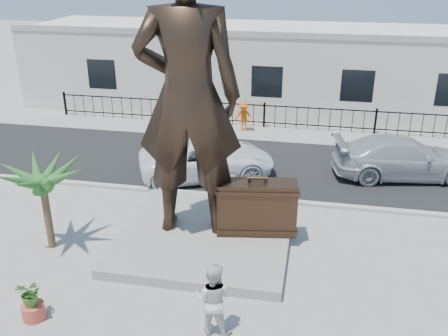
% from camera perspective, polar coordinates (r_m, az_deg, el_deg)
% --- Properties ---
extents(ground, '(100.00, 100.00, 0.00)m').
position_cam_1_polar(ground, '(14.50, -1.54, -11.51)').
color(ground, '#9E9991').
rests_on(ground, ground).
extents(street, '(40.00, 7.00, 0.01)m').
position_cam_1_polar(street, '(21.43, 3.06, 0.65)').
color(street, black).
rests_on(street, ground).
extents(curb, '(40.00, 0.25, 0.12)m').
position_cam_1_polar(curb, '(18.27, 1.50, -3.38)').
color(curb, '#A5A399').
rests_on(curb, ground).
extents(far_sidewalk, '(40.00, 2.50, 0.02)m').
position_cam_1_polar(far_sidewalk, '(25.14, 4.36, 4.14)').
color(far_sidewalk, '#9E9991').
rests_on(far_sidewalk, ground).
extents(plinth, '(5.20, 5.20, 0.30)m').
position_cam_1_polar(plinth, '(15.74, -2.15, -7.78)').
color(plinth, gray).
rests_on(plinth, ground).
extents(fence, '(22.00, 0.10, 1.20)m').
position_cam_1_polar(fence, '(25.71, 4.62, 5.96)').
color(fence, black).
rests_on(fence, ground).
extents(building, '(28.00, 7.00, 4.40)m').
position_cam_1_polar(building, '(29.35, 5.70, 11.36)').
color(building, silver).
rests_on(building, ground).
extents(statue, '(3.32, 2.41, 8.45)m').
position_cam_1_polar(statue, '(14.33, -4.15, 8.11)').
color(statue, black).
rests_on(statue, plinth).
extents(suitcase, '(2.50, 1.13, 1.70)m').
position_cam_1_polar(suitcase, '(15.29, 3.75, -4.52)').
color(suitcase, '#342216').
rests_on(suitcase, plinth).
extents(tourist, '(0.96, 0.77, 1.86)m').
position_cam_1_polar(tourist, '(11.94, -1.24, -14.73)').
color(tourist, silver).
rests_on(tourist, ground).
extents(car_white, '(5.88, 4.26, 1.49)m').
position_cam_1_polar(car_white, '(19.82, -1.94, 1.06)').
color(car_white, white).
rests_on(car_white, street).
extents(car_silver, '(5.82, 3.19, 1.60)m').
position_cam_1_polar(car_silver, '(21.02, 19.81, 1.12)').
color(car_silver, '#A6A9AB').
rests_on(car_silver, street).
extents(worker, '(1.05, 0.73, 1.49)m').
position_cam_1_polar(worker, '(24.98, 2.26, 5.89)').
color(worker, '#DA560B').
rests_on(worker, far_sidewalk).
extents(palm_tree, '(1.80, 1.80, 3.20)m').
position_cam_1_polar(palm_tree, '(16.37, -19.00, -8.47)').
color(palm_tree, '#265920').
rests_on(palm_tree, ground).
extents(planter, '(0.56, 0.56, 0.40)m').
position_cam_1_polar(planter, '(13.57, -20.92, -15.07)').
color(planter, '#C24933').
rests_on(planter, ground).
extents(shrub, '(0.78, 0.74, 0.69)m').
position_cam_1_polar(shrub, '(13.25, -21.27, -13.20)').
color(shrub, '#3C6F24').
rests_on(shrub, planter).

